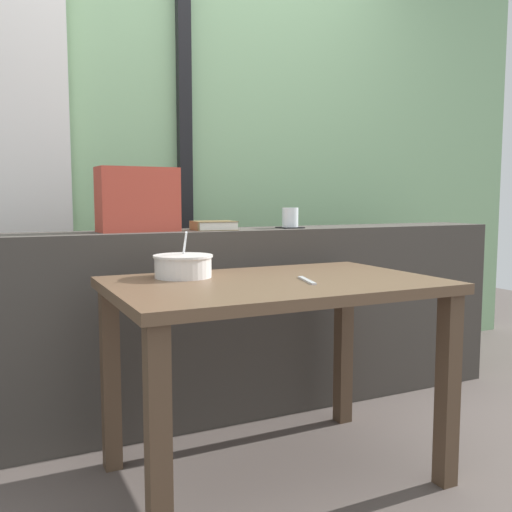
{
  "coord_description": "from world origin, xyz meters",
  "views": [
    {
      "loc": [
        -0.95,
        -1.72,
        0.96
      ],
      "look_at": [
        0.02,
        0.3,
        0.73
      ],
      "focal_mm": 39.46,
      "sensor_mm": 36.0,
      "label": 1
    }
  ],
  "objects": [
    {
      "name": "ground",
      "position": [
        0.0,
        0.0,
        0.0
      ],
      "size": [
        8.0,
        8.0,
        0.0
      ],
      "primitive_type": "plane",
      "color": "#564C47"
    },
    {
      "name": "outdoor_backdrop",
      "position": [
        0.0,
        1.22,
        1.4
      ],
      "size": [
        4.8,
        0.08,
        2.8
      ],
      "primitive_type": "cube",
      "color": "#8EBC89",
      "rests_on": "ground"
    },
    {
      "name": "curtain_left_panel",
      "position": [
        -0.85,
        1.12,
        1.25
      ],
      "size": [
        0.56,
        0.06,
        2.5
      ],
      "primitive_type": "cube",
      "color": "white",
      "rests_on": "ground"
    },
    {
      "name": "window_divider_post",
      "position": [
        0.01,
        1.15,
        1.3
      ],
      "size": [
        0.07,
        0.05,
        2.6
      ],
      "primitive_type": "cube",
      "color": "black",
      "rests_on": "ground"
    },
    {
      "name": "dark_console_ledge",
      "position": [
        0.0,
        0.55,
        0.41
      ],
      "size": [
        2.8,
        0.3,
        0.83
      ],
      "primitive_type": "cube",
      "color": "#423D38",
      "rests_on": "ground"
    },
    {
      "name": "breakfast_table",
      "position": [
        -0.08,
        -0.06,
        0.58
      ],
      "size": [
        1.09,
        0.71,
        0.69
      ],
      "color": "brown",
      "rests_on": "ground"
    },
    {
      "name": "coaster_square",
      "position": [
        0.3,
        0.52,
        0.83
      ],
      "size": [
        0.1,
        0.1,
        0.0
      ],
      "primitive_type": "cube",
      "color": "black",
      "rests_on": "dark_console_ledge"
    },
    {
      "name": "juice_glass",
      "position": [
        0.3,
        0.52,
        0.87
      ],
      "size": [
        0.07,
        0.07,
        0.09
      ],
      "color": "white",
      "rests_on": "coaster_square"
    },
    {
      "name": "closed_book",
      "position": [
        -0.07,
        0.53,
        0.85
      ],
      "size": [
        0.19,
        0.17,
        0.04
      ],
      "color": "brown",
      "rests_on": "dark_console_ledge"
    },
    {
      "name": "throw_pillow",
      "position": [
        -0.39,
        0.55,
        0.96
      ],
      "size": [
        0.33,
        0.15,
        0.26
      ],
      "primitive_type": "cube",
      "rotation": [
        0.0,
        0.0,
        0.04
      ],
      "color": "#B74233",
      "rests_on": "dark_console_ledge"
    },
    {
      "name": "soup_bowl",
      "position": [
        -0.34,
        0.13,
        0.73
      ],
      "size": [
        0.21,
        0.21,
        0.16
      ],
      "color": "silver",
      "rests_on": "breakfast_table"
    },
    {
      "name": "fork_utensil",
      "position": [
        -0.0,
        -0.13,
        0.69
      ],
      "size": [
        0.06,
        0.17,
        0.01
      ],
      "primitive_type": "cube",
      "rotation": [
        0.0,
        0.0,
        -0.26
      ],
      "color": "silver",
      "rests_on": "breakfast_table"
    }
  ]
}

